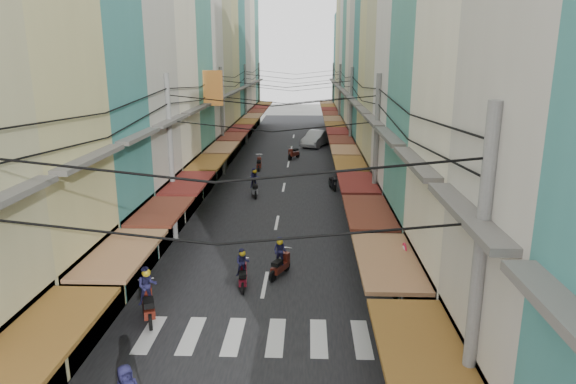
% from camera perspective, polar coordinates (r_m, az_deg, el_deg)
% --- Properties ---
extents(ground, '(160.00, 160.00, 0.00)m').
position_cam_1_polar(ground, '(22.89, -2.17, -8.16)').
color(ground, slate).
rests_on(ground, ground).
extents(road, '(10.00, 80.00, 0.02)m').
position_cam_1_polar(road, '(42.00, -0.08, 2.54)').
color(road, black).
rests_on(road, ground).
extents(sidewalk_left, '(3.00, 80.00, 0.06)m').
position_cam_1_polar(sidewalk_left, '(42.76, -8.83, 2.61)').
color(sidewalk_left, gray).
rests_on(sidewalk_left, ground).
extents(sidewalk_right, '(3.00, 80.00, 0.06)m').
position_cam_1_polar(sidewalk_right, '(42.24, 8.77, 2.46)').
color(sidewalk_right, gray).
rests_on(sidewalk_right, ground).
extents(crosswalk, '(7.55, 2.40, 0.01)m').
position_cam_1_polar(crosswalk, '(17.53, -3.72, -15.73)').
color(crosswalk, silver).
rests_on(crosswalk, ground).
extents(building_row_left, '(7.80, 67.67, 23.70)m').
position_cam_1_polar(building_row_left, '(38.79, -12.54, 15.72)').
color(building_row_left, silver).
rests_on(building_row_left, ground).
extents(building_row_right, '(7.80, 68.98, 22.59)m').
position_cam_1_polar(building_row_right, '(37.97, 12.14, 15.21)').
color(building_row_right, teal).
rests_on(building_row_right, ground).
extents(utility_poles, '(10.20, 66.13, 8.20)m').
position_cam_1_polar(utility_poles, '(36.14, -0.42, 11.09)').
color(utility_poles, gray).
rests_on(utility_poles, ground).
extents(white_car, '(6.11, 4.11, 2.01)m').
position_cam_1_polar(white_car, '(53.21, 3.16, 5.11)').
color(white_car, '#B8B8BC').
rests_on(white_car, ground).
extents(bicycle, '(1.59, 0.62, 1.09)m').
position_cam_1_polar(bicycle, '(24.11, 11.29, -7.23)').
color(bicycle, black).
rests_on(bicycle, ground).
extents(moving_scooters, '(7.65, 31.46, 1.98)m').
position_cam_1_polar(moving_scooters, '(28.66, -3.70, -2.24)').
color(moving_scooters, black).
rests_on(moving_scooters, ground).
extents(parked_scooters, '(13.41, 14.81, 1.00)m').
position_cam_1_polar(parked_scooters, '(19.32, 9.51, -11.31)').
color(parked_scooters, black).
rests_on(parked_scooters, ground).
extents(pedestrians, '(12.95, 25.78, 2.14)m').
position_cam_1_polar(pedestrians, '(28.23, -10.26, -1.73)').
color(pedestrians, '#251F29').
rests_on(pedestrians, ground).
extents(market_umbrella, '(2.40, 2.40, 2.53)m').
position_cam_1_polar(market_umbrella, '(20.47, 16.63, -4.94)').
color(market_umbrella, '#B2B2B7').
rests_on(market_umbrella, ground).
extents(traffic_sign, '(0.10, 0.71, 3.22)m').
position_cam_1_polar(traffic_sign, '(17.00, 12.69, -8.23)').
color(traffic_sign, gray).
rests_on(traffic_sign, ground).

